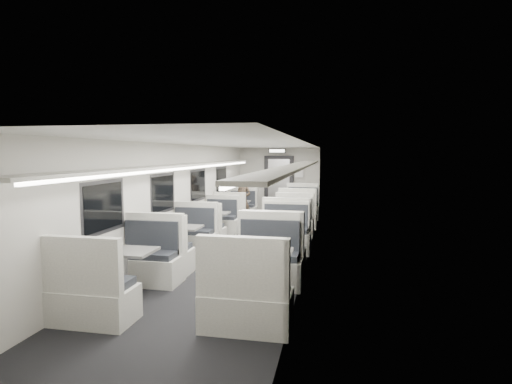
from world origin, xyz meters
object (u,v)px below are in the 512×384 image
at_px(booth_right_b, 291,227).
at_px(vestibule_door, 279,184).
at_px(booth_right_c, 280,243).
at_px(booth_left_d, 124,274).
at_px(booth_right_d, 259,277).
at_px(exit_sign, 277,151).
at_px(booth_left_b, 213,225).
at_px(booth_right_a, 300,211).
at_px(booth_left_a, 237,211).
at_px(passenger, 243,201).
at_px(booth_left_c, 180,243).

relative_size(booth_right_b, vestibule_door, 1.00).
bearing_deg(booth_right_c, booth_left_d, -128.52).
bearing_deg(booth_right_d, booth_left_d, -173.70).
bearing_deg(booth_right_b, exit_sign, 102.53).
relative_size(booth_right_d, exit_sign, 3.66).
xyz_separation_m(booth_left_b, booth_right_b, (2.00, 0.02, 0.03)).
bearing_deg(booth_right_a, exit_sign, 119.02).
bearing_deg(booth_right_c, vestibule_door, 98.21).
relative_size(booth_right_a, booth_right_b, 1.05).
distance_m(booth_left_a, booth_right_c, 4.89).
height_order(booth_right_b, booth_right_c, booth_right_c).
bearing_deg(passenger, booth_right_b, -26.54).
bearing_deg(booth_right_d, booth_left_a, 106.50).
relative_size(booth_right_d, vestibule_door, 1.08).
bearing_deg(booth_right_a, booth_right_d, -90.00).
distance_m(vestibule_door, exit_sign, 1.33).
relative_size(booth_left_d, passenger, 1.44).
bearing_deg(booth_right_d, passenger, 105.11).
distance_m(booth_left_c, booth_right_b, 3.04).
bearing_deg(booth_left_c, booth_right_d, -44.34).
bearing_deg(booth_right_c, booth_right_a, 90.00).
distance_m(booth_left_a, booth_right_a, 2.01).
relative_size(passenger, vestibule_door, 0.72).
relative_size(booth_right_b, exit_sign, 3.39).
bearing_deg(booth_left_d, booth_left_c, 90.00).
bearing_deg(booth_right_a, vestibule_door, 113.58).
xyz_separation_m(booth_left_a, booth_left_d, (0.00, -6.97, 0.04)).
height_order(booth_left_b, booth_left_c, booth_left_c).
relative_size(booth_left_a, booth_right_b, 0.93).
height_order(booth_left_c, booth_right_a, booth_right_a).
xyz_separation_m(passenger, vestibule_door, (0.69, 2.98, 0.28)).
height_order(booth_left_d, exit_sign, exit_sign).
relative_size(booth_right_c, passenger, 1.48).
height_order(booth_right_a, booth_right_c, booth_right_c).
relative_size(booth_left_d, vestibule_door, 1.04).
height_order(booth_right_c, booth_right_d, booth_right_d).
bearing_deg(booth_right_d, booth_left_b, 115.39).
bearing_deg(booth_left_b, passenger, 81.19).
xyz_separation_m(booth_left_d, booth_right_c, (2.00, 2.51, 0.01)).
xyz_separation_m(booth_right_b, booth_right_c, (0.00, -1.95, 0.02)).
bearing_deg(booth_left_a, booth_right_c, -65.85).
height_order(booth_right_d, passenger, passenger).
distance_m(booth_left_d, booth_right_a, 7.43).
distance_m(booth_left_c, passenger, 4.32).
distance_m(booth_right_c, exit_sign, 6.79).
distance_m(booth_right_c, booth_right_d, 2.29).
distance_m(booth_right_c, passenger, 4.31).
bearing_deg(booth_right_d, booth_right_c, 90.00).
relative_size(booth_left_c, booth_right_a, 0.93).
relative_size(booth_left_a, booth_left_c, 0.94).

